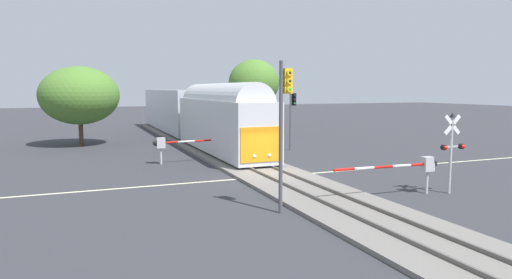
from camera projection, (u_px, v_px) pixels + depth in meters
ground_plane at (272, 176)px, 25.98m from camera, size 220.00×220.00×0.00m
road_centre_stripe at (272, 176)px, 25.98m from camera, size 44.00×0.20×0.01m
railway_track at (272, 175)px, 25.97m from camera, size 4.40×80.00×0.32m
commuter_train at (192, 112)px, 43.50m from camera, size 3.04×38.32×5.16m
crossing_gate_near at (417, 166)px, 21.38m from camera, size 5.80×0.40×1.80m
crossing_signal_mast at (452, 145)px, 21.51m from camera, size 1.36×0.44×3.92m
crossing_gate_far at (172, 143)px, 30.32m from camera, size 6.41×0.40×1.80m
traffic_signal_far_side at (292, 110)px, 36.62m from camera, size 0.53×0.38×4.99m
traffic_signal_median at (284, 113)px, 17.93m from camera, size 0.53×0.38×6.16m
oak_behind_train at (79, 96)px, 39.64m from camera, size 6.86×6.86×7.03m
elm_centre_background at (254, 83)px, 49.32m from camera, size 5.58×5.58×8.25m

